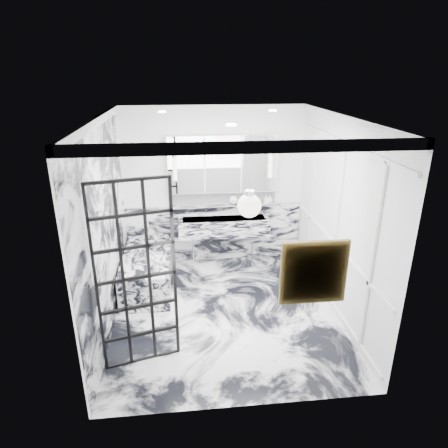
{
  "coord_description": "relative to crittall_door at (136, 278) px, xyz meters",
  "views": [
    {
      "loc": [
        -0.56,
        -5.01,
        3.36
      ],
      "look_at": [
        0.04,
        0.5,
        1.19
      ],
      "focal_mm": 32.0,
      "sensor_mm": 36.0,
      "label": 1
    }
  ],
  "objects": [
    {
      "name": "subway_tile",
      "position": [
        1.26,
        2.72,
        0.06
      ],
      "size": [
        1.9,
        0.03,
        0.23
      ],
      "primitive_type": "cube",
      "color": "white",
      "rests_on": "wall_back"
    },
    {
      "name": "wall_right",
      "position": [
        2.71,
        0.94,
        0.26
      ],
      "size": [
        0.0,
        3.6,
        3.6
      ],
      "primitive_type": "plane",
      "rotation": [
        1.57,
        0.0,
        -1.57
      ],
      "color": "white",
      "rests_on": "floor"
    },
    {
      "name": "ceiling",
      "position": [
        1.11,
        0.94,
        1.66
      ],
      "size": [
        3.6,
        3.6,
        0.0
      ],
      "primitive_type": "plane",
      "rotation": [
        3.14,
        0.0,
        0.0
      ],
      "color": "white",
      "rests_on": "wall_back"
    },
    {
      "name": "artwork",
      "position": [
        1.77,
        -0.82,
        0.41
      ],
      "size": [
        0.55,
        0.05,
        0.55
      ],
      "primitive_type": "cube",
      "color": "#C45B14",
      "rests_on": "wall_front"
    },
    {
      "name": "soap_bottle_c",
      "position": [
        2.11,
        2.65,
        0.02
      ],
      "size": [
        0.15,
        0.15,
        0.15
      ],
      "primitive_type": "imported",
      "rotation": [
        0.0,
        0.0,
        0.38
      ],
      "color": "silver",
      "rests_on": "ledge"
    },
    {
      "name": "soap_bottle_b",
      "position": [
        2.05,
        2.65,
        0.03
      ],
      "size": [
        0.09,
        0.09,
        0.16
      ],
      "primitive_type": "imported",
      "rotation": [
        0.0,
        0.0,
        -0.18
      ],
      "color": "#4C4C51",
      "rests_on": "ledge"
    },
    {
      "name": "wall_left",
      "position": [
        -0.49,
        0.94,
        0.26
      ],
      "size": [
        0.0,
        3.6,
        3.6
      ],
      "primitive_type": "plane",
      "rotation": [
        1.57,
        0.0,
        1.57
      ],
      "color": "white",
      "rests_on": "floor"
    },
    {
      "name": "marble_clad_left",
      "position": [
        -0.47,
        0.94,
        0.2
      ],
      "size": [
        0.02,
        3.56,
        2.68
      ],
      "primitive_type": "cube",
      "color": "silver",
      "rests_on": "floor"
    },
    {
      "name": "bathtub",
      "position": [
        -0.06,
        1.84,
        -0.87
      ],
      "size": [
        0.75,
        1.65,
        0.55
      ],
      "primitive_type": "cube",
      "color": "silver",
      "rests_on": "floor"
    },
    {
      "name": "wall_front",
      "position": [
        1.11,
        -0.86,
        0.26
      ],
      "size": [
        3.6,
        0.0,
        3.6
      ],
      "primitive_type": "plane",
      "rotation": [
        -1.57,
        0.0,
        0.0
      ],
      "color": "white",
      "rests_on": "floor"
    },
    {
      "name": "marble_clad_back",
      "position": [
        1.11,
        2.72,
        -0.62
      ],
      "size": [
        3.18,
        0.05,
        1.05
      ],
      "primitive_type": "cube",
      "color": "silver",
      "rests_on": "floor"
    },
    {
      "name": "sconce_right",
      "position": [
        2.08,
        2.57,
        0.64
      ],
      "size": [
        0.07,
        0.07,
        0.4
      ],
      "primitive_type": "cylinder",
      "color": "white",
      "rests_on": "mirror_cabinet"
    },
    {
      "name": "ledge",
      "position": [
        1.26,
        2.66,
        -0.07
      ],
      "size": [
        1.9,
        0.14,
        0.04
      ],
      "primitive_type": "cube",
      "color": "silver",
      "rests_on": "wall_back"
    },
    {
      "name": "face_pot",
      "position": [
        1.45,
        2.65,
        0.02
      ],
      "size": [
        0.16,
        0.16,
        0.16
      ],
      "primitive_type": "sphere",
      "color": "white",
      "rests_on": "ledge"
    },
    {
      "name": "mirror_cabinet",
      "position": [
        1.26,
        2.67,
        0.68
      ],
      "size": [
        1.9,
        0.16,
        1.0
      ],
      "primitive_type": "cube",
      "color": "white",
      "rests_on": "wall_back"
    },
    {
      "name": "panel_molding",
      "position": [
        2.69,
        0.94,
        0.16
      ],
      "size": [
        0.03,
        3.4,
        2.3
      ],
      "primitive_type": "cube",
      "color": "white",
      "rests_on": "floor"
    },
    {
      "name": "flower_vase",
      "position": [
        0.12,
        1.27,
        -0.53
      ],
      "size": [
        0.08,
        0.08,
        0.12
      ],
      "primitive_type": "cylinder",
      "color": "silver",
      "rests_on": "bathtub"
    },
    {
      "name": "floor",
      "position": [
        1.11,
        0.94,
        -1.14
      ],
      "size": [
        3.6,
        3.6,
        0.0
      ],
      "primitive_type": "plane",
      "color": "silver",
      "rests_on": "ground"
    },
    {
      "name": "sconce_left",
      "position": [
        0.44,
        2.57,
        0.64
      ],
      "size": [
        0.07,
        0.07,
        0.4
      ],
      "primitive_type": "cylinder",
      "color": "white",
      "rests_on": "mirror_cabinet"
    },
    {
      "name": "wall_back",
      "position": [
        1.11,
        2.74,
        0.26
      ],
      "size": [
        3.6,
        0.0,
        3.6
      ],
      "primitive_type": "plane",
      "rotation": [
        1.57,
        0.0,
        0.0
      ],
      "color": "white",
      "rests_on": "floor"
    },
    {
      "name": "amber_bottle",
      "position": [
        1.57,
        2.65,
        -0.0
      ],
      "size": [
        0.04,
        0.04,
        0.1
      ],
      "primitive_type": "cylinder",
      "color": "#8C5919",
      "rests_on": "ledge"
    },
    {
      "name": "crittall_door",
      "position": [
        0.0,
        0.0,
        0.0
      ],
      "size": [
        0.86,
        0.26,
        2.29
      ],
      "primitive_type": null,
      "rotation": [
        0.0,
        0.0,
        0.25
      ],
      "color": "black",
      "rests_on": "floor"
    },
    {
      "name": "soap_bottle_a",
      "position": [
        1.82,
        2.65,
        0.05
      ],
      "size": [
        0.08,
        0.08,
        0.2
      ],
      "primitive_type": "imported",
      "rotation": [
        0.0,
        0.0,
        -0.03
      ],
      "color": "#8C5919",
      "rests_on": "ledge"
    },
    {
      "name": "trough_sink",
      "position": [
        1.26,
        2.5,
        -0.41
      ],
      "size": [
        1.6,
        0.45,
        0.3
      ],
      "primitive_type": "cube",
      "color": "silver",
      "rests_on": "wall_back"
    },
    {
      "name": "pendant_light",
      "position": [
        1.26,
        -0.11,
        0.85
      ],
      "size": [
        0.26,
        0.26,
        0.26
      ],
      "primitive_type": "sphere",
      "color": "white",
      "rests_on": "ceiling"
    }
  ]
}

